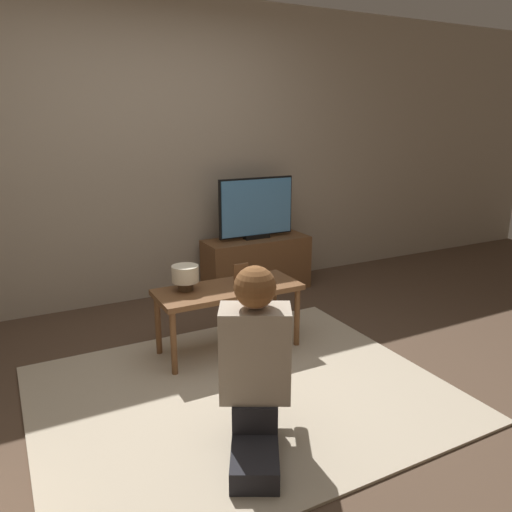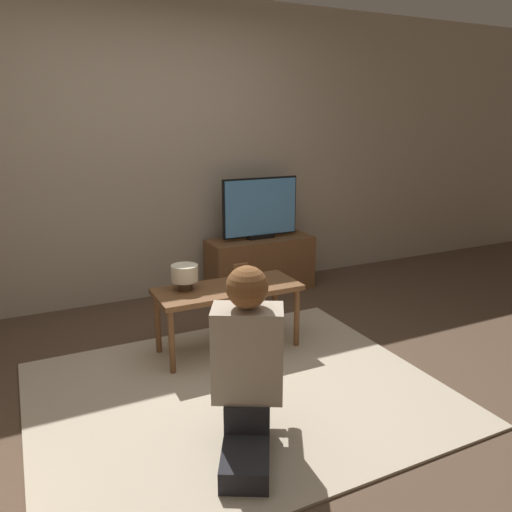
{
  "view_description": "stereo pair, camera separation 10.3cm",
  "coord_description": "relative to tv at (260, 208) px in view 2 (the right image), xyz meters",
  "views": [
    {
      "loc": [
        -1.16,
        -2.38,
        1.59
      ],
      "look_at": [
        0.41,
        0.6,
        0.66
      ],
      "focal_mm": 35.0,
      "sensor_mm": 36.0,
      "label": 1
    },
    {
      "loc": [
        -1.06,
        -2.43,
        1.59
      ],
      "look_at": [
        0.41,
        0.6,
        0.66
      ],
      "focal_mm": 35.0,
      "sensor_mm": 36.0,
      "label": 2
    }
  ],
  "objects": [
    {
      "name": "ground_plane",
      "position": [
        -0.96,
        -1.64,
        -0.79
      ],
      "size": [
        10.0,
        10.0,
        0.0
      ],
      "primitive_type": "plane",
      "color": "brown"
    },
    {
      "name": "table_lamp",
      "position": [
        -1.06,
        -1.0,
        -0.21
      ],
      "size": [
        0.18,
        0.18,
        0.17
      ],
      "color": "#4C3823",
      "rests_on": "coffee_table"
    },
    {
      "name": "coffee_table",
      "position": [
        -0.78,
        -1.07,
        -0.37
      ],
      "size": [
        0.99,
        0.41,
        0.48
      ],
      "color": "brown",
      "rests_on": "ground_plane"
    },
    {
      "name": "picture_frame",
      "position": [
        -0.68,
        -1.06,
        -0.24
      ],
      "size": [
        0.11,
        0.01,
        0.15
      ],
      "color": "brown",
      "rests_on": "coffee_table"
    },
    {
      "name": "rug",
      "position": [
        -0.96,
        -1.64,
        -0.78
      ],
      "size": [
        2.35,
        1.91,
        0.02
      ],
      "color": "#BCAD93",
      "rests_on": "ground_plane"
    },
    {
      "name": "person_kneeling",
      "position": [
        -1.11,
        -2.09,
        -0.32
      ],
      "size": [
        0.59,
        0.82,
        0.92
      ],
      "rotation": [
        0.0,
        0.0,
        2.65
      ],
      "color": "#232328",
      "rests_on": "rug"
    },
    {
      "name": "tv",
      "position": [
        0.0,
        0.0,
        0.0
      ],
      "size": [
        0.74,
        0.08,
        0.57
      ],
      "color": "black",
      "rests_on": "tv_stand"
    },
    {
      "name": "remote",
      "position": [
        -0.63,
        -1.16,
        -0.31
      ],
      "size": [
        0.04,
        0.15,
        0.02
      ],
      "color": "black",
      "rests_on": "coffee_table"
    },
    {
      "name": "tv_stand",
      "position": [
        0.0,
        -0.0,
        -0.54
      ],
      "size": [
        1.0,
        0.37,
        0.5
      ],
      "color": "brown",
      "rests_on": "ground_plane"
    },
    {
      "name": "wall_back",
      "position": [
        -0.96,
        0.29,
        0.51
      ],
      "size": [
        10.0,
        0.06,
        2.6
      ],
      "color": "tan",
      "rests_on": "ground_plane"
    }
  ]
}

